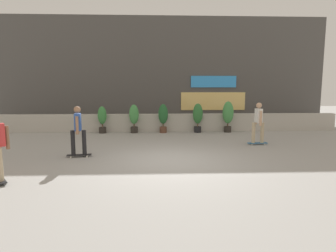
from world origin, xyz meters
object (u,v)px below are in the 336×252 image
potted_plant_0 (102,118)px  potted_plant_2 (163,116)px  skater_far_right (78,129)px  potted_plant_3 (198,116)px  skater_foreground (258,121)px  potted_plant_1 (134,117)px  potted_plant_4 (228,114)px

potted_plant_0 → potted_plant_2: (3.05, 0.00, 0.08)m
potted_plant_0 → skater_far_right: size_ratio=0.79×
potted_plant_3 → skater_far_right: skater_far_right is taller
potted_plant_0 → skater_foreground: size_ratio=0.79×
potted_plant_2 → potted_plant_1: bearing=180.0°
potted_plant_1 → potted_plant_0: bearing=180.0°
potted_plant_4 → skater_far_right: 7.97m
skater_foreground → potted_plant_3: bearing=121.6°
potted_plant_0 → potted_plant_1: 1.58m
potted_plant_2 → potted_plant_0: bearing=180.0°
potted_plant_1 → potted_plant_4: (4.76, 0.00, 0.10)m
potted_plant_1 → skater_foreground: skater_foreground is taller
potted_plant_4 → skater_foreground: 3.23m
potted_plant_4 → skater_far_right: size_ratio=0.93×
potted_plant_1 → potted_plant_4: size_ratio=0.91×
potted_plant_1 → skater_far_right: (-1.49, -4.95, 0.12)m
potted_plant_3 → skater_foreground: size_ratio=0.87×
potted_plant_2 → skater_far_right: 5.76m
skater_far_right → potted_plant_3: bearing=46.5°
potted_plant_0 → potted_plant_2: 3.05m
potted_plant_1 → potted_plant_3: bearing=-0.0°
potted_plant_3 → potted_plant_4: potted_plant_4 is taller
potted_plant_0 → potted_plant_2: size_ratio=0.93×
potted_plant_0 → skater_far_right: 4.96m
potted_plant_0 → potted_plant_4: (6.34, 0.00, 0.17)m
potted_plant_4 → skater_far_right: (-6.25, -4.95, 0.02)m
potted_plant_4 → skater_foreground: skater_foreground is taller
potted_plant_1 → potted_plant_4: 4.76m
potted_plant_1 → potted_plant_3: 3.22m
skater_far_right → potted_plant_2: bearing=59.2°
potted_plant_2 → potted_plant_3: size_ratio=0.98×
potted_plant_1 → potted_plant_3: potted_plant_3 is taller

